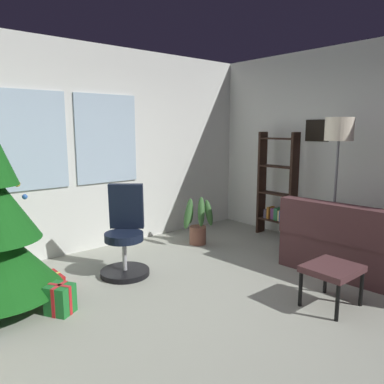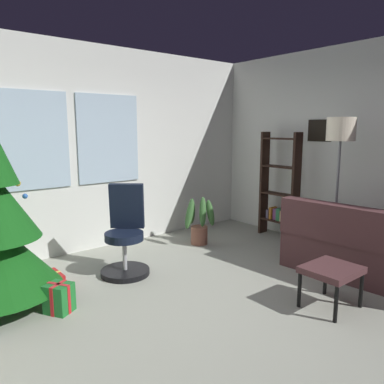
% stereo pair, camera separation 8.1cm
% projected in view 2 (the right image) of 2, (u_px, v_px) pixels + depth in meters
% --- Properties ---
extents(ground_plane, '(5.10, 5.01, 0.10)m').
position_uv_depth(ground_plane, '(226.00, 318.00, 3.44)').
color(ground_plane, '#9DA091').
extents(wall_back_with_windows, '(5.10, 0.12, 2.77)m').
position_uv_depth(wall_back_with_windows, '(97.00, 149.00, 5.14)').
color(wall_back_with_windows, silver).
rests_on(wall_back_with_windows, ground_plane).
extents(wall_right_with_frames, '(0.12, 5.01, 2.77)m').
position_uv_depth(wall_right_with_frames, '(373.00, 151.00, 4.81)').
color(wall_right_with_frames, silver).
rests_on(wall_right_with_frames, ground_plane).
extents(footstool, '(0.50, 0.43, 0.40)m').
position_uv_depth(footstool, '(331.00, 272.00, 3.48)').
color(footstool, '#4B2C2E').
rests_on(footstool, ground_plane).
extents(gift_box_red, '(0.32, 0.33, 0.16)m').
position_uv_depth(gift_box_red, '(46.00, 282.00, 3.94)').
color(gift_box_red, red).
rests_on(gift_box_red, ground_plane).
extents(gift_box_green, '(0.28, 0.29, 0.28)m').
position_uv_depth(gift_box_green, '(59.00, 298.00, 3.43)').
color(gift_box_green, '#1E722D').
rests_on(gift_box_green, ground_plane).
extents(office_chair, '(0.59, 0.60, 1.04)m').
position_uv_depth(office_chair, '(125.00, 239.00, 4.32)').
color(office_chair, black).
rests_on(office_chair, ground_plane).
extents(bookshelf, '(0.18, 0.64, 1.61)m').
position_uv_depth(bookshelf, '(280.00, 191.00, 5.71)').
color(bookshelf, black).
rests_on(bookshelf, ground_plane).
extents(floor_lamp, '(0.34, 0.34, 1.80)m').
position_uv_depth(floor_lamp, '(340.00, 141.00, 4.49)').
color(floor_lamp, slate).
rests_on(floor_lamp, ground_plane).
extents(potted_plant, '(0.53, 0.41, 0.70)m').
position_uv_depth(potted_plant, '(198.00, 222.00, 5.43)').
color(potted_plant, brown).
rests_on(potted_plant, ground_plane).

